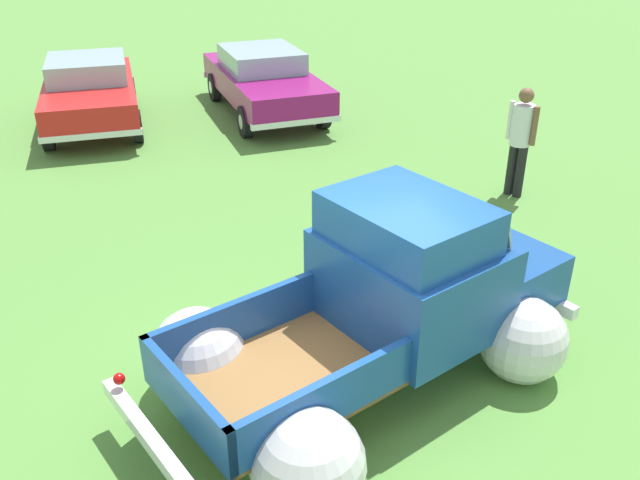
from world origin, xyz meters
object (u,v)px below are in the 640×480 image
Objects in this scene: vintage_pickup_truck at (390,309)px; show_car_0 at (90,90)px; show_car_1 at (264,79)px; spectator_0 at (521,135)px.

vintage_pickup_truck reaches higher than show_car_0.
show_car_0 is at bearing -96.45° from show_car_1.
show_car_0 is 9.02m from spectator_0.
show_car_1 is (3.75, -0.35, 0.00)m from show_car_0.
spectator_0 is (6.47, -6.28, 0.27)m from show_car_0.
show_car_0 is 3.77m from show_car_1.
spectator_0 reaches higher than show_car_0.
vintage_pickup_truck is 5.28m from spectator_0.
spectator_0 is at bearing 23.45° from show_car_1.
vintage_pickup_truck is 9.54m from show_car_1.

